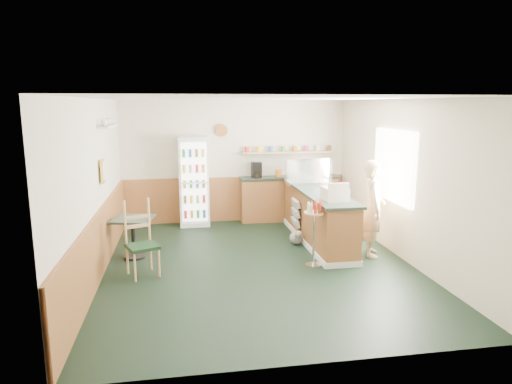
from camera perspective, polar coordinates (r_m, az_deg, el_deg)
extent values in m
plane|color=black|center=(7.65, 0.20, -9.03)|extent=(6.00, 6.00, 0.00)
cube|color=beige|center=(10.25, -2.62, 3.84)|extent=(5.00, 0.02, 2.70)
cube|color=beige|center=(7.32, -19.55, 0.36)|extent=(0.02, 6.00, 2.70)
cube|color=beige|center=(8.11, 17.99, 1.43)|extent=(0.02, 6.00, 2.70)
cube|color=white|center=(7.19, 0.22, 11.70)|extent=(5.00, 6.00, 0.02)
cube|color=#AC6237|center=(10.35, -2.55, -0.86)|extent=(4.98, 0.05, 1.00)
cube|color=#AC6237|center=(7.51, -18.83, -6.02)|extent=(0.05, 5.98, 1.00)
cube|color=white|center=(8.32, 16.82, 3.12)|extent=(0.06, 1.45, 1.25)
cube|color=#DABC52|center=(7.77, -18.58, 2.49)|extent=(0.03, 0.32, 0.38)
cube|color=white|center=(8.19, -17.99, 7.86)|extent=(0.18, 1.20, 0.03)
cylinder|color=#A06028|center=(10.09, -4.32, 7.70)|extent=(0.26, 0.04, 0.26)
cube|color=#AC6237|center=(8.82, 7.71, -3.20)|extent=(0.60, 2.95, 0.95)
cube|color=white|center=(8.93, 7.64, -5.84)|extent=(0.64, 2.97, 0.10)
cube|color=#28372E|center=(8.71, 7.80, 0.06)|extent=(0.68, 3.01, 0.05)
cube|color=#AC6237|center=(10.40, 4.14, -0.96)|extent=(2.20, 0.38, 0.95)
cube|color=#28372E|center=(10.31, 4.18, 1.82)|extent=(2.24, 0.42, 0.05)
cube|color=tan|center=(10.31, 4.11, 4.99)|extent=(2.10, 0.22, 0.04)
cube|color=black|center=(10.13, 0.06, 2.80)|extent=(0.22, 0.18, 0.34)
cylinder|color=#B2664C|center=(10.13, -1.14, 5.36)|extent=(0.10, 0.10, 0.12)
cylinder|color=#B2664C|center=(10.17, 0.38, 5.38)|extent=(0.10, 0.10, 0.12)
cylinder|color=#B2664C|center=(10.22, 1.89, 5.40)|extent=(0.10, 0.10, 0.12)
cylinder|color=#B2664C|center=(10.27, 3.38, 5.42)|extent=(0.10, 0.10, 0.12)
cylinder|color=#B2664C|center=(10.34, 4.86, 5.44)|extent=(0.10, 0.10, 0.12)
cylinder|color=#B2664C|center=(10.41, 6.31, 5.45)|extent=(0.10, 0.10, 0.12)
cylinder|color=#B2664C|center=(10.48, 7.75, 5.45)|extent=(0.10, 0.10, 0.12)
cylinder|color=#B2664C|center=(10.57, 9.16, 5.46)|extent=(0.10, 0.10, 0.12)
cube|color=silver|center=(10.01, -7.79, 1.36)|extent=(0.64, 0.45, 1.93)
cube|color=white|center=(9.78, -7.74, 1.20)|extent=(0.53, 0.02, 1.71)
cube|color=silver|center=(9.71, -7.73, 1.13)|extent=(0.58, 0.02, 1.77)
cube|color=silver|center=(9.39, 6.49, 1.22)|extent=(0.88, 0.46, 0.06)
cube|color=silver|center=(9.35, 6.53, 2.73)|extent=(0.86, 0.44, 0.44)
cube|color=beige|center=(7.82, 9.82, -0.22)|extent=(0.40, 0.42, 0.22)
imported|color=tan|center=(8.14, 14.42, -2.00)|extent=(0.55, 0.65, 1.68)
cylinder|color=silver|center=(7.66, 7.14, -9.02)|extent=(0.26, 0.26, 0.02)
cylinder|color=silver|center=(7.52, 7.22, -5.87)|extent=(0.04, 0.04, 0.88)
cylinder|color=tan|center=(7.41, 7.31, -2.61)|extent=(0.34, 0.34, 0.02)
cylinder|color=red|center=(7.46, 7.93, -1.86)|extent=(0.05, 0.05, 0.15)
cylinder|color=red|center=(7.49, 7.46, -1.79)|extent=(0.05, 0.05, 0.15)
cylinder|color=red|center=(7.48, 6.93, -1.79)|extent=(0.05, 0.05, 0.15)
cylinder|color=red|center=(7.43, 6.58, -1.88)|extent=(0.05, 0.05, 0.15)
cylinder|color=red|center=(7.36, 6.57, -2.00)|extent=(0.05, 0.05, 0.15)
cylinder|color=red|center=(7.30, 6.91, -2.10)|extent=(0.05, 0.05, 0.15)
cylinder|color=red|center=(7.29, 7.46, -2.14)|extent=(0.05, 0.05, 0.15)
cylinder|color=red|center=(7.33, 7.94, -2.09)|extent=(0.05, 0.05, 0.15)
cylinder|color=red|center=(7.39, 8.12, -1.98)|extent=(0.05, 0.05, 0.15)
cube|color=black|center=(9.05, 5.08, -4.24)|extent=(0.05, 0.47, 0.03)
cube|color=beige|center=(9.03, 4.96, -3.82)|extent=(0.09, 0.43, 0.16)
cube|color=black|center=(9.01, 5.10, -3.06)|extent=(0.05, 0.47, 0.03)
cube|color=beige|center=(8.98, 4.98, -2.63)|extent=(0.09, 0.43, 0.16)
cube|color=black|center=(8.96, 5.12, -1.87)|extent=(0.05, 0.47, 0.03)
cube|color=beige|center=(8.94, 5.00, -1.44)|extent=(0.09, 0.43, 0.16)
cylinder|color=black|center=(8.24, -14.96, -7.81)|extent=(0.37, 0.37, 0.04)
cylinder|color=black|center=(8.14, -15.08, -5.60)|extent=(0.07, 0.07, 0.64)
cube|color=#28372E|center=(8.06, -15.19, -3.28)|extent=(0.78, 0.78, 0.04)
cube|color=black|center=(7.25, -14.02, -6.63)|extent=(0.57, 0.57, 0.05)
cylinder|color=tan|center=(7.16, -15.55, -8.93)|extent=(0.04, 0.04, 0.46)
cylinder|color=tan|center=(7.13, -12.53, -8.88)|extent=(0.04, 0.04, 0.46)
cylinder|color=tan|center=(7.51, -15.26, -7.97)|extent=(0.04, 0.04, 0.46)
cylinder|color=tan|center=(7.48, -12.38, -7.92)|extent=(0.04, 0.04, 0.46)
cube|color=tan|center=(7.34, -14.03, -3.54)|extent=(0.38, 0.19, 0.71)
sphere|color=gray|center=(8.70, 5.06, -5.73)|extent=(0.25, 0.25, 0.25)
sphere|color=gray|center=(8.55, 5.28, -5.31)|extent=(0.15, 0.15, 0.15)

